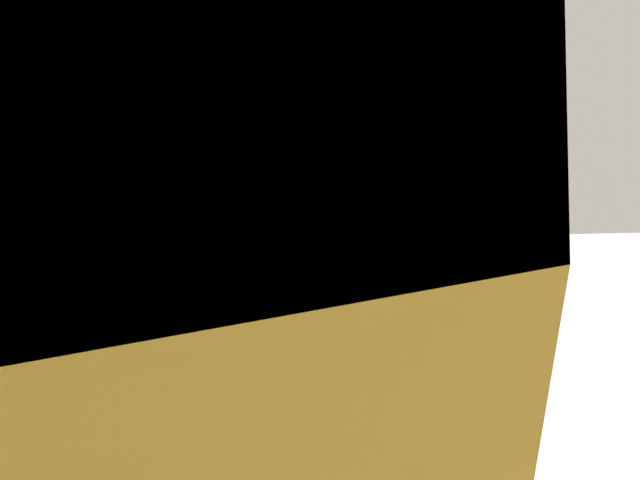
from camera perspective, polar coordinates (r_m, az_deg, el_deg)
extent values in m
cube|color=#E5C77D|center=(1.93, -14.11, 3.38)|extent=(4.48, 0.12, 2.77)
cube|color=#BDB898|center=(1.69, -3.18, -16.54)|extent=(3.42, 0.62, 0.02)
cube|color=#332819|center=(2.32, 4.71, -19.26)|extent=(0.01, 0.01, 0.83)
cube|color=#332819|center=(2.66, 3.41, -13.53)|extent=(0.01, 0.01, 0.83)
cube|color=#332819|center=(3.02, 2.46, -9.13)|extent=(0.01, 0.01, 0.83)
cube|color=#DACF79|center=(1.37, -9.05, 15.80)|extent=(2.54, 0.35, 0.73)
cube|color=black|center=(3.71, -3.08, -3.22)|extent=(0.71, 0.62, 0.93)
cube|color=black|center=(3.75, 1.78, -3.76)|extent=(0.55, 0.01, 0.51)
cube|color=black|center=(3.55, -3.22, 3.82)|extent=(0.67, 0.59, 0.02)
cube|color=black|center=(3.54, -7.94, 4.95)|extent=(0.67, 0.04, 0.18)
cylinder|color=#38383D|center=(3.40, -1.32, 3.37)|extent=(0.11, 0.11, 0.01)
cylinder|color=#38383D|center=(3.70, -1.51, 4.74)|extent=(0.11, 0.11, 0.01)
cylinder|color=#38383D|center=(3.40, -5.08, 3.30)|extent=(0.11, 0.11, 0.01)
cylinder|color=#38383D|center=(3.70, -4.97, 4.67)|extent=(0.11, 0.11, 0.01)
cube|color=#B7BABF|center=(2.39, -3.93, -0.49)|extent=(0.50, 0.39, 0.32)
cube|color=black|center=(2.35, 0.95, -0.77)|extent=(0.31, 0.01, 0.23)
cube|color=#2D2D33|center=(2.58, 0.54, 1.12)|extent=(0.09, 0.01, 0.23)
cylinder|color=silver|center=(1.57, -1.61, -17.76)|extent=(0.19, 0.19, 0.06)
cylinder|color=white|center=(1.56, -1.62, -17.29)|extent=(0.15, 0.15, 0.03)
cylinder|color=#B7BABF|center=(2.90, -2.65, 1.45)|extent=(0.16, 0.16, 0.15)
cylinder|color=black|center=(2.88, -2.68, 3.07)|extent=(0.04, 0.04, 0.02)
cylinder|color=#B7BABF|center=(2.98, -2.69, 2.51)|extent=(0.10, 0.02, 0.05)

